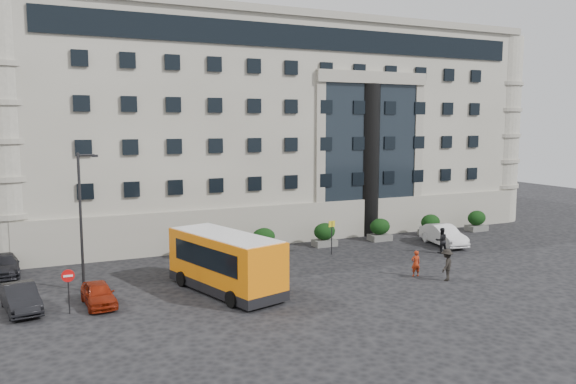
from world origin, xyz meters
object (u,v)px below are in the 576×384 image
object	(u,v)px
street_lamp	(82,216)
hedge_c	(325,234)
hedge_a	(196,246)
parked_car_a	(98,294)
hedge_d	(380,229)
hedge_f	(477,221)
pedestrian_c	(447,265)
minibus	(225,260)
parked_car_c	(4,265)
pedestrian_a	(416,263)
pedestrian_b	(441,240)
hedge_b	(264,240)
no_entry_sign	(68,282)
parked_car_b	(20,298)
white_taxi	(443,235)
hedge_e	(430,225)
bus_stop_sign	(332,231)

from	to	relation	value
street_lamp	hedge_c	bearing A→B (deg)	14.67
hedge_a	street_lamp	distance (m)	9.89
parked_car_a	hedge_d	bearing A→B (deg)	14.68
hedge_f	pedestrian_c	world-z (taller)	pedestrian_c
minibus	parked_car_c	bearing A→B (deg)	125.29
pedestrian_c	pedestrian_a	bearing A→B (deg)	-89.25
street_lamp	hedge_f	bearing A→B (deg)	8.05
hedge_a	pedestrian_b	world-z (taller)	pedestrian_b
hedge_b	hedge_f	distance (m)	20.80
pedestrian_b	no_entry_sign	bearing A→B (deg)	18.78
hedge_d	parked_car_b	bearing A→B (deg)	-164.72
minibus	parked_car_b	xyz separation A→B (m)	(-10.70, 1.10, -1.15)
no_entry_sign	white_taxi	distance (m)	28.69
hedge_c	no_entry_sign	distance (m)	21.33
hedge_f	parked_car_b	bearing A→B (deg)	-168.86
hedge_e	pedestrian_a	bearing A→B (deg)	-132.30
hedge_a	hedge_c	xyz separation A→B (m)	(10.40, 0.00, 0.00)
no_entry_sign	parked_car_a	xyz separation A→B (m)	(1.50, 0.83, -1.02)
parked_car_c	pedestrian_a	bearing A→B (deg)	-27.82
hedge_b	minibus	distance (m)	10.26
minibus	white_taxi	world-z (taller)	minibus
hedge_f	no_entry_sign	distance (m)	36.11
hedge_b	no_entry_sign	distance (m)	16.74
hedge_c	hedge_e	world-z (taller)	same
hedge_a	hedge_e	xyz separation A→B (m)	(20.80, 0.00, 0.00)
hedge_a	pedestrian_c	distance (m)	17.30
hedge_a	hedge_d	world-z (taller)	same
bus_stop_sign	parked_car_a	size ratio (longest dim) A/B	0.68
hedge_e	white_taxi	size ratio (longest dim) A/B	0.37
parked_car_b	parked_car_c	bearing A→B (deg)	87.60
no_entry_sign	parked_car_b	world-z (taller)	no_entry_sign
hedge_a	minibus	xyz separation A→B (m)	(-0.56, -8.44, 0.93)
hedge_b	pedestrian_a	bearing A→B (deg)	-58.59
hedge_d	street_lamp	xyz separation A→B (m)	(-23.54, -4.80, 3.44)
street_lamp	parked_car_b	xyz separation A→B (m)	(-3.32, -2.54, -3.66)
hedge_d	pedestrian_b	xyz separation A→B (m)	(1.61, -5.78, 0.03)
hedge_c	pedestrian_a	distance (m)	10.32
hedge_e	hedge_f	size ratio (longest dim) A/B	1.00
hedge_b	hedge_d	distance (m)	10.40
hedge_d	pedestrian_c	world-z (taller)	pedestrian_c
hedge_b	pedestrian_b	world-z (taller)	pedestrian_b
pedestrian_a	pedestrian_c	xyz separation A→B (m)	(1.11, -1.62, 0.16)
pedestrian_a	minibus	bearing A→B (deg)	1.30
hedge_e	parked_car_a	bearing A→B (deg)	-164.19
pedestrian_a	hedge_e	bearing A→B (deg)	-122.39
bus_stop_sign	pedestrian_c	distance (m)	9.61
hedge_f	parked_car_c	world-z (taller)	hedge_f
hedge_b	street_lamp	size ratio (longest dim) A/B	0.23
hedge_e	parked_car_a	size ratio (longest dim) A/B	0.50
hedge_d	white_taxi	bearing A→B (deg)	-45.24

